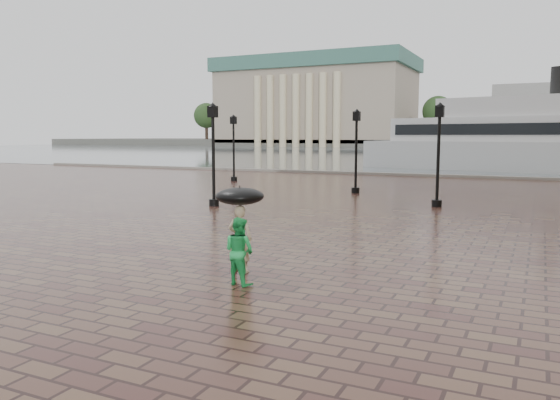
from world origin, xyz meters
name	(u,v)px	position (x,y,z in m)	size (l,w,h in m)	color
ground	(201,269)	(0.00, 0.00, 0.00)	(300.00, 300.00, 0.00)	#3A1D1A
harbour_water	(496,154)	(0.00, 92.00, 0.00)	(240.00, 240.00, 0.00)	#495458
quay_edge	(437,177)	(0.00, 32.00, 0.00)	(80.00, 0.60, 0.30)	slate
far_shore	(514,143)	(0.00, 160.00, 1.00)	(300.00, 60.00, 2.00)	#4C4C47
museum	(316,100)	(-55.00, 144.61, 13.91)	(57.00, 32.50, 26.00)	gray
far_trees	(512,110)	(0.00, 138.00, 9.42)	(188.00, 8.00, 13.50)	#2D2119
street_lamps	(361,151)	(-1.60, 17.60, 2.33)	(21.44, 14.44, 4.40)	black
adult_pedestrian	(240,239)	(0.95, 0.18, 0.77)	(0.57, 0.37, 1.55)	tan
child_pedestrian	(239,251)	(1.45, -0.73, 0.71)	(0.69, 0.54, 1.43)	green
ferry_near	(516,141)	(4.93, 42.49, 2.66)	(27.77, 12.26, 8.86)	silver
umbrella	(240,196)	(0.95, 0.18, 1.75)	(1.10, 1.10, 1.10)	black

